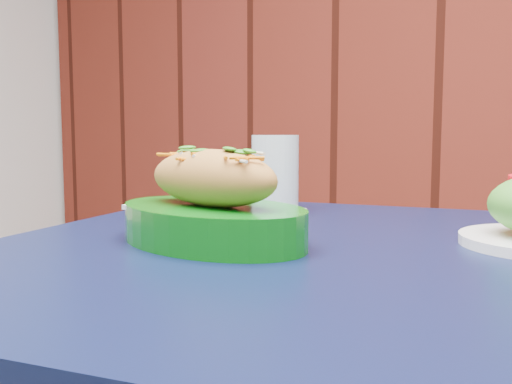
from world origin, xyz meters
The scene contains 3 objects.
cafe_table centered at (-0.09, 1.60, 0.66)m, with size 0.97×0.97×0.75m.
banh_mi_basket centered at (-0.21, 1.53, 0.80)m, with size 0.29×0.21×0.12m.
water_glass centered at (-0.30, 1.81, 0.81)m, with size 0.08×0.08×0.13m, color silver.
Camera 1 is at (0.23, 1.01, 0.88)m, focal length 40.00 mm.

